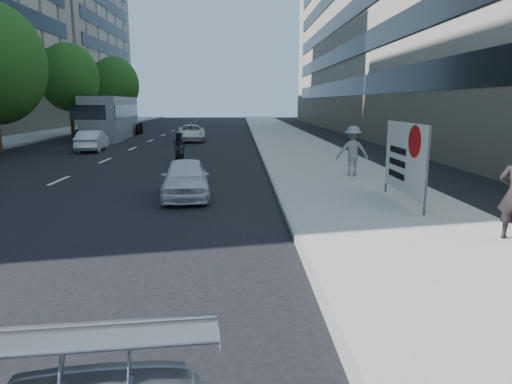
{
  "coord_description": "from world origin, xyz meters",
  "views": [
    {
      "loc": [
        0.26,
        -9.08,
        2.89
      ],
      "look_at": [
        0.65,
        1.4,
        0.82
      ],
      "focal_mm": 32.0,
      "sensor_mm": 36.0,
      "label": 1
    }
  ],
  "objects_px": {
    "jogger": "(353,151)",
    "motorcycle": "(180,148)",
    "protest_banner": "(405,158)",
    "white_sedan_mid": "(92,141)",
    "white_sedan_near": "(186,178)",
    "white_sedan_far": "(191,133)",
    "bus": "(112,118)"
  },
  "relations": [
    {
      "from": "white_sedan_near",
      "to": "bus",
      "type": "distance_m",
      "value": 25.69
    },
    {
      "from": "white_sedan_near",
      "to": "bus",
      "type": "relative_size",
      "value": 0.29
    },
    {
      "from": "bus",
      "to": "white_sedan_near",
      "type": "bearing_deg",
      "value": -75.08
    },
    {
      "from": "white_sedan_near",
      "to": "bus",
      "type": "xyz_separation_m",
      "value": [
        -8.69,
        24.15,
        1.04
      ]
    },
    {
      "from": "white_sedan_far",
      "to": "motorcycle",
      "type": "height_order",
      "value": "motorcycle"
    },
    {
      "from": "white_sedan_mid",
      "to": "bus",
      "type": "relative_size",
      "value": 0.3
    },
    {
      "from": "white_sedan_near",
      "to": "white_sedan_far",
      "type": "bearing_deg",
      "value": 89.72
    },
    {
      "from": "protest_banner",
      "to": "motorcycle",
      "type": "xyz_separation_m",
      "value": [
        -7.48,
        10.47,
        -0.76
      ]
    },
    {
      "from": "motorcycle",
      "to": "white_sedan_mid",
      "type": "bearing_deg",
      "value": 143.29
    },
    {
      "from": "white_sedan_near",
      "to": "white_sedan_far",
      "type": "distance_m",
      "value": 20.64
    },
    {
      "from": "bus",
      "to": "protest_banner",
      "type": "bearing_deg",
      "value": -64.91
    },
    {
      "from": "white_sedan_mid",
      "to": "white_sedan_far",
      "type": "distance_m",
      "value": 8.44
    },
    {
      "from": "jogger",
      "to": "protest_banner",
      "type": "relative_size",
      "value": 0.61
    },
    {
      "from": "bus",
      "to": "jogger",
      "type": "bearing_deg",
      "value": -60.05
    },
    {
      "from": "white_sedan_far",
      "to": "white_sedan_mid",
      "type": "bearing_deg",
      "value": -133.14
    },
    {
      "from": "protest_banner",
      "to": "motorcycle",
      "type": "distance_m",
      "value": 12.89
    },
    {
      "from": "protest_banner",
      "to": "bus",
      "type": "xyz_separation_m",
      "value": [
        -14.87,
        25.79,
        0.23
      ]
    },
    {
      "from": "motorcycle",
      "to": "bus",
      "type": "distance_m",
      "value": 17.04
    },
    {
      "from": "protest_banner",
      "to": "white_sedan_mid",
      "type": "bearing_deg",
      "value": 130.64
    },
    {
      "from": "protest_banner",
      "to": "white_sedan_mid",
      "type": "relative_size",
      "value": 0.82
    },
    {
      "from": "protest_banner",
      "to": "white_sedan_far",
      "type": "bearing_deg",
      "value": 110.1
    },
    {
      "from": "white_sedan_near",
      "to": "protest_banner",
      "type": "bearing_deg",
      "value": -20.53
    },
    {
      "from": "protest_banner",
      "to": "bus",
      "type": "bearing_deg",
      "value": 119.96
    },
    {
      "from": "jogger",
      "to": "white_sedan_far",
      "type": "distance_m",
      "value": 19.11
    },
    {
      "from": "jogger",
      "to": "protest_banner",
      "type": "xyz_separation_m",
      "value": [
        0.25,
        -4.77,
        0.32
      ]
    },
    {
      "from": "protest_banner",
      "to": "white_sedan_far",
      "type": "height_order",
      "value": "protest_banner"
    },
    {
      "from": "white_sedan_mid",
      "to": "bus",
      "type": "distance_m",
      "value": 10.39
    },
    {
      "from": "protest_banner",
      "to": "white_sedan_mid",
      "type": "distance_m",
      "value": 20.52
    },
    {
      "from": "white_sedan_near",
      "to": "white_sedan_far",
      "type": "relative_size",
      "value": 0.79
    },
    {
      "from": "motorcycle",
      "to": "bus",
      "type": "height_order",
      "value": "bus"
    },
    {
      "from": "jogger",
      "to": "protest_banner",
      "type": "bearing_deg",
      "value": 98.74
    },
    {
      "from": "jogger",
      "to": "motorcycle",
      "type": "xyz_separation_m",
      "value": [
        -7.23,
        5.7,
        -0.45
      ]
    }
  ]
}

